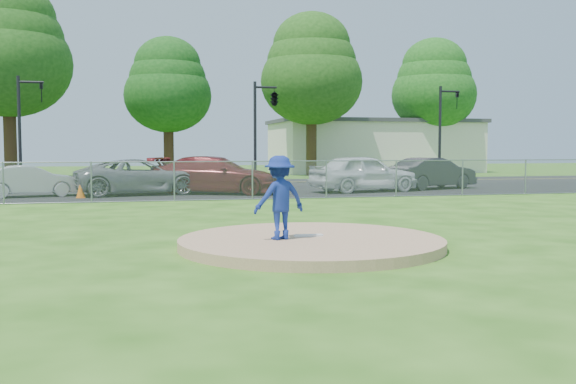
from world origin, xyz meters
name	(u,v)px	position (x,y,z in m)	size (l,w,h in m)	color
ground	(235,205)	(0.00, 10.00, 0.00)	(120.00, 120.00, 0.00)	#285913
pitchers_mound	(311,243)	(0.00, 0.00, 0.10)	(5.40, 5.40, 0.20)	tan
pitching_rubber	(308,235)	(0.00, 0.20, 0.22)	(0.60, 0.15, 0.04)	white
chain_link_fence	(227,181)	(0.00, 12.00, 0.75)	(40.00, 0.06, 1.50)	gray
parking_lot	(213,192)	(0.00, 16.50, 0.01)	(50.00, 8.00, 0.01)	black
street	(197,183)	(0.00, 24.00, 0.00)	(60.00, 7.00, 0.01)	black
commercial_building	(373,146)	(16.00, 38.00, 2.16)	(16.40, 9.40, 4.30)	beige
tree_left	(7,48)	(-11.00, 31.00, 8.24)	(7.84, 7.84, 12.53)	#352013
tree_center	(168,85)	(-1.00, 34.00, 6.47)	(6.16, 6.16, 9.84)	#361E13
tree_right	(312,68)	(9.00, 32.00, 7.65)	(7.28, 7.28, 11.63)	#372414
tree_far_right	(434,84)	(20.00, 35.00, 7.06)	(6.72, 6.72, 10.74)	#382514
traffic_signal_left	(24,121)	(-8.76, 22.00, 3.36)	(1.28, 0.20, 5.60)	black
traffic_signal_center	(272,100)	(3.97, 22.00, 4.61)	(1.42, 2.48, 5.60)	black
traffic_signal_right	(444,125)	(14.24, 22.00, 3.36)	(1.28, 0.20, 5.60)	black
pitcher	(280,198)	(-0.67, -0.06, 1.04)	(1.08, 0.62, 1.68)	navy
traffic_cone	(81,189)	(-5.56, 14.39, 0.36)	(0.36, 0.36, 0.71)	orange
parked_car_white	(31,181)	(-7.61, 15.59, 0.65)	(1.36, 3.91, 1.29)	silver
parked_car_gray	(140,177)	(-3.21, 15.78, 0.77)	(2.52, 5.47, 1.52)	slate
parked_car_darkred	(216,175)	(0.03, 15.51, 0.83)	(2.30, 5.65, 1.64)	maroon
parked_car_pearl	(363,173)	(6.73, 15.14, 0.86)	(2.02, 5.02, 1.71)	silver
parked_car_charcoal	(432,173)	(10.71, 16.26, 0.77)	(1.61, 4.63, 1.52)	#262629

